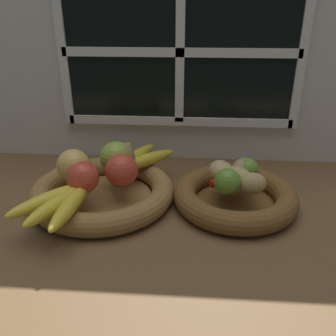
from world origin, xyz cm
name	(u,v)px	position (x,y,z in cm)	size (l,w,h in cm)	color
ground_plane	(173,212)	(0.00, 0.00, -1.50)	(140.00, 90.00, 3.00)	brown
back_wall	(180,63)	(0.00, 29.77, 27.88)	(140.00, 4.60, 55.00)	silver
fruit_bowl_left	(103,192)	(-16.79, 1.31, 2.38)	(33.64, 33.64, 5.12)	olive
fruit_bowl_right	(235,197)	(14.10, 1.31, 2.40)	(28.27, 28.27, 5.12)	brown
apple_red_right	(122,170)	(-11.70, 0.34, 8.85)	(7.44, 7.44, 7.44)	#CC422D
apple_green_back	(116,157)	(-14.33, 6.77, 9.04)	(7.83, 7.83, 7.83)	#8CAD3D
apple_red_front	(83,177)	(-19.40, -3.92, 8.69)	(7.13, 7.13, 7.13)	#CC422D
apple_golden_left	(73,166)	(-23.16, 1.54, 8.93)	(7.61, 7.61, 7.61)	#DBB756
pear_brown	(122,158)	(-12.95, 7.14, 8.80)	(6.24, 6.37, 7.36)	olive
banana_bunch_front	(60,202)	(-22.09, -10.97, 6.69)	(14.30, 19.94, 3.13)	yellow
banana_bunch_back	(134,158)	(-10.78, 12.19, 6.72)	(15.50, 19.04, 3.20)	gold
potato_oblong	(221,171)	(10.72, 3.94, 7.53)	(6.70, 5.49, 4.81)	tan
potato_small	(252,183)	(17.11, -1.70, 7.48)	(6.05, 4.64, 4.72)	tan
potato_back	(243,169)	(15.98, 5.44, 7.63)	(6.47, 4.74, 5.02)	#A38451
potato_large	(237,177)	(14.10, 1.31, 7.44)	(6.73, 5.12, 4.63)	tan
lime_near	(227,182)	(11.67, -2.34, 8.04)	(5.83, 5.83, 5.83)	olive
lime_far	(247,169)	(16.94, 4.95, 7.76)	(5.28, 5.28, 5.28)	olive
chili_pepper	(233,180)	(13.44, 2.46, 6.08)	(1.91, 1.91, 11.27)	red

